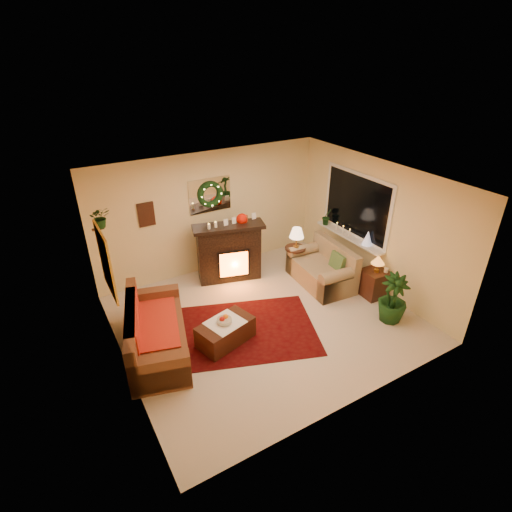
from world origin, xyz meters
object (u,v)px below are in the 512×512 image
sofa (157,328)px  loveseat (321,265)px  side_table_round (295,258)px  end_table_square (374,283)px  fireplace (229,255)px  coffee_table (225,332)px

sofa → loveseat: size_ratio=1.36×
side_table_round → end_table_square: 1.76m
sofa → loveseat: sofa is taller
fireplace → coffee_table: fireplace is taller
side_table_round → coffee_table: side_table_round is taller
side_table_round → fireplace: bearing=161.1°
sofa → coffee_table: size_ratio=2.12×
sofa → coffee_table: sofa is taller
fireplace → end_table_square: bearing=-27.4°
loveseat → coffee_table: bearing=-160.5°
sofa → side_table_round: bearing=31.4°
fireplace → end_table_square: 2.98m
fireplace → coffee_table: 2.10m
side_table_round → coffee_table: 2.72m
fireplace → sofa: bearing=-129.2°
side_table_round → coffee_table: size_ratio=0.63×
sofa → coffee_table: bearing=-4.8°
fireplace → side_table_round: bearing=-3.3°
loveseat → end_table_square: 1.10m
sofa → side_table_round: (3.39, 0.96, -0.11)m
fireplace → loveseat: bearing=-20.4°
loveseat → coffee_table: loveseat is taller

